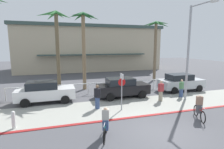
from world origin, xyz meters
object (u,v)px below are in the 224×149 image
(palm_tree_4, at_px, (156,37))
(pedestrian_1, at_px, (181,89))
(palm_tree_3, at_px, (84,31))
(car_black_2, at_px, (122,87))
(pedestrian_0, at_px, (97,98))
(cyclist_red_1, at_px, (199,108))
(palm_tree_2, at_px, (56,34))
(stop_sign_bike_lane, at_px, (122,87))
(streetlight_curb, at_px, (191,48))
(pedestrian_2, at_px, (161,92))
(bollard_0, at_px, (13,120))
(cyclist_teal_0, at_px, (106,123))
(car_white_1, at_px, (45,91))
(car_silver_3, at_px, (181,82))

(palm_tree_4, distance_m, pedestrian_1, 9.23)
(palm_tree_3, bearing_deg, car_black_2, -54.97)
(palm_tree_4, xyz_separation_m, pedestrian_0, (-9.38, -8.41, -4.75))
(palm_tree_4, relative_size, pedestrian_1, 4.77)
(cyclist_red_1, height_order, pedestrian_1, pedestrian_1)
(palm_tree_2, bearing_deg, pedestrian_0, -68.83)
(pedestrian_1, bearing_deg, stop_sign_bike_lane, -165.71)
(cyclist_red_1, relative_size, pedestrian_0, 0.99)
(streetlight_curb, relative_size, pedestrian_2, 4.47)
(bollard_0, relative_size, streetlight_curb, 0.13)
(streetlight_curb, distance_m, palm_tree_2, 12.13)
(palm_tree_3, bearing_deg, cyclist_teal_0, -92.78)
(palm_tree_3, xyz_separation_m, pedestrian_2, (5.26, -5.81, -5.04))
(car_white_1, bearing_deg, pedestrian_0, -36.55)
(car_white_1, bearing_deg, streetlight_curb, -14.11)
(palm_tree_4, relative_size, pedestrian_0, 4.30)
(car_black_2, distance_m, pedestrian_1, 5.11)
(palm_tree_3, bearing_deg, car_silver_3, -20.83)
(car_silver_3, height_order, pedestrian_2, car_silver_3)
(stop_sign_bike_lane, xyz_separation_m, palm_tree_4, (7.84, 9.19, 3.88))
(car_black_2, bearing_deg, bollard_0, -152.44)
(bollard_0, xyz_separation_m, car_white_1, (1.37, 4.43, 0.35))
(bollard_0, height_order, car_white_1, car_white_1)
(streetlight_curb, distance_m, cyclist_teal_0, 9.58)
(stop_sign_bike_lane, bearing_deg, streetlight_curb, 6.24)
(palm_tree_4, bearing_deg, pedestrian_1, -103.11)
(palm_tree_3, xyz_separation_m, car_silver_3, (8.98, -3.42, -4.94))
(cyclist_teal_0, bearing_deg, palm_tree_4, 51.60)
(palm_tree_3, xyz_separation_m, palm_tree_4, (9.36, 2.31, -0.26))
(pedestrian_2, bearing_deg, car_white_1, 164.97)
(car_silver_3, bearing_deg, stop_sign_bike_lane, -155.12)
(bollard_0, relative_size, palm_tree_4, 0.13)
(car_white_1, xyz_separation_m, pedestrian_2, (8.88, -2.38, -0.10))
(palm_tree_3, relative_size, pedestrian_1, 4.91)
(pedestrian_1, xyz_separation_m, pedestrian_2, (-2.32, -0.48, 0.06))
(pedestrian_2, bearing_deg, car_silver_3, 32.72)
(car_white_1, distance_m, pedestrian_2, 9.19)
(cyclist_teal_0, relative_size, pedestrian_0, 1.00)
(palm_tree_2, relative_size, pedestrian_1, 4.95)
(car_silver_3, bearing_deg, pedestrian_1, -126.17)
(palm_tree_4, relative_size, pedestrian_2, 4.44)
(stop_sign_bike_lane, distance_m, pedestrian_2, 3.99)
(palm_tree_3, height_order, pedestrian_2, palm_tree_3)
(car_silver_3, distance_m, pedestrian_1, 2.38)
(palm_tree_4, xyz_separation_m, car_silver_3, (-0.38, -5.73, -4.68))
(car_black_2, bearing_deg, cyclist_teal_0, -116.89)
(cyclist_red_1, bearing_deg, palm_tree_2, 128.87)
(bollard_0, relative_size, car_black_2, 0.23)
(bollard_0, height_order, pedestrian_2, pedestrian_2)
(palm_tree_3, relative_size, car_black_2, 1.74)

